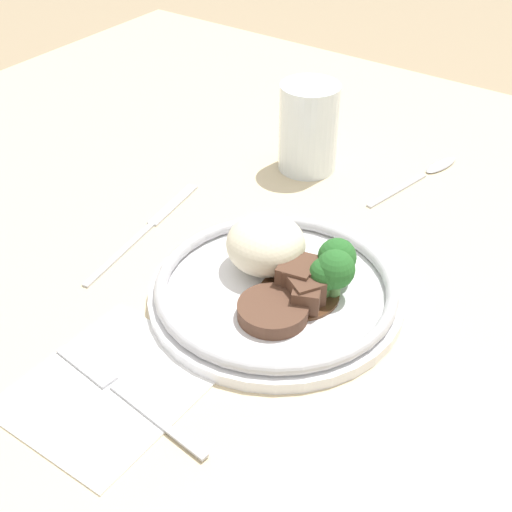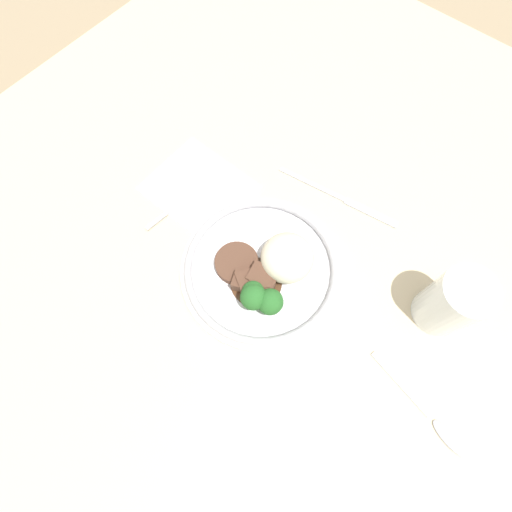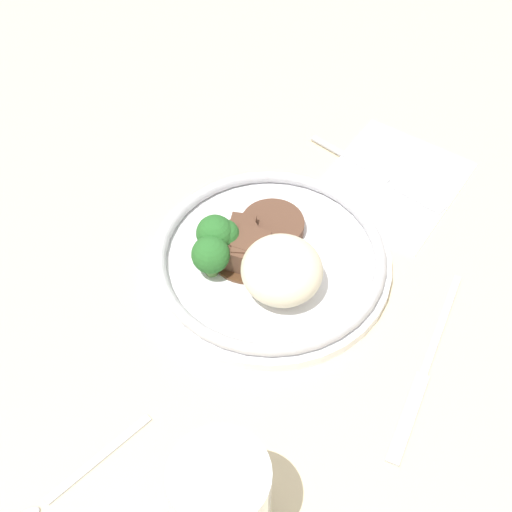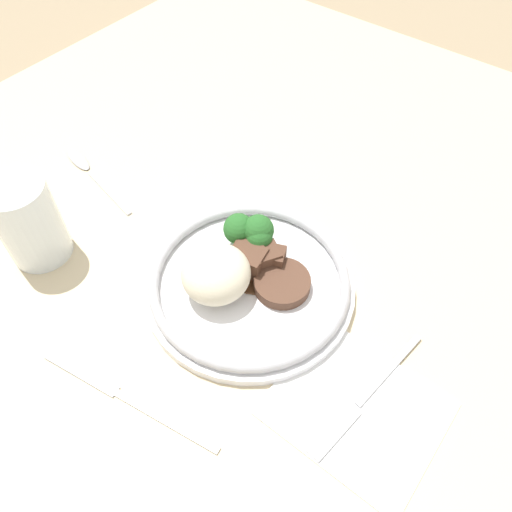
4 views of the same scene
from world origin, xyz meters
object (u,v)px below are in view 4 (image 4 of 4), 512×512
plate (244,275)px  fork (358,404)px  juice_glass (30,224)px  knife (121,395)px  spoon (86,168)px

plate → fork: size_ratio=1.37×
fork → juice_glass: bearing=-73.7°
knife → spoon: spoon is taller
spoon → fork: bearing=-175.8°
plate → spoon: size_ratio=1.45×
fork → knife: (0.19, 0.14, -0.00)m
plate → knife: plate is taller
fork → knife: 0.23m
juice_glass → spoon: bearing=-59.7°
plate → juice_glass: size_ratio=2.24×
juice_glass → fork: bearing=-170.4°
fork → spoon: same height
knife → fork: bearing=-153.8°
juice_glass → plate: bearing=-153.6°
knife → spoon: 0.35m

